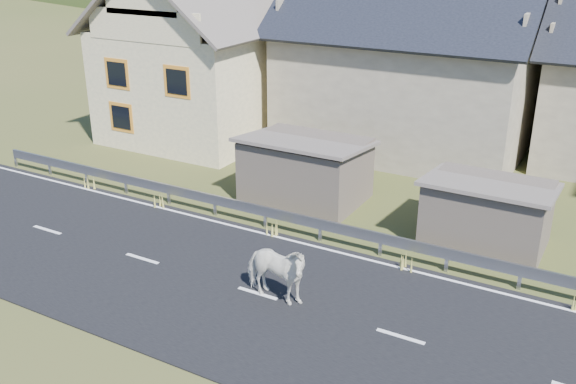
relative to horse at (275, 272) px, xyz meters
The scene contains 9 objects.
ground 1.06m from the horse, behind, with size 160.00×160.00×0.00m, color #344219.
road 1.04m from the horse, behind, with size 60.00×7.00×0.04m, color black.
lane_markings 1.02m from the horse, behind, with size 60.00×6.60×0.01m, color silver.
guardrail 3.80m from the horse, 98.86° to the left, with size 28.10×0.09×0.75m.
shed_left 7.06m from the horse, 111.49° to the left, with size 4.30×3.30×2.40m, color brown.
shed_right 7.22m from the horse, 57.14° to the left, with size 3.80×2.90×2.20m, color brown.
house_cream 16.42m from the horse, 131.28° to the left, with size 7.80×9.80×8.30m.
house_stone_a 15.60m from the horse, 96.00° to the left, with size 10.80×9.80×8.90m.
horse is the anchor object (origin of this frame).
Camera 1 is at (7.95, -12.49, 8.96)m, focal length 40.00 mm.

